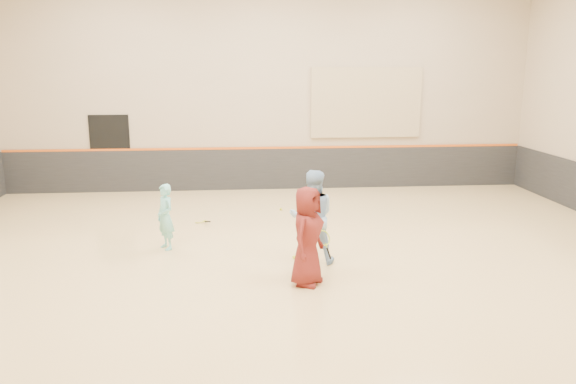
{
  "coord_description": "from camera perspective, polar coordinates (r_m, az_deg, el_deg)",
  "views": [
    {
      "loc": [
        -0.87,
        -10.1,
        3.51
      ],
      "look_at": [
        0.05,
        0.4,
        1.15
      ],
      "focal_mm": 35.0,
      "sensor_mm": 36.0,
      "label": 1
    }
  ],
  "objects": [
    {
      "name": "ball_under_racket",
      "position": [
        10.55,
        0.63,
        -6.62
      ],
      "size": [
        0.07,
        0.07,
        0.07
      ],
      "primitive_type": "sphere",
      "color": "#E1ED37",
      "rests_on": "floor"
    },
    {
      "name": "ball_beside_spare",
      "position": [
        14.01,
        -0.73,
        -1.75
      ],
      "size": [
        0.07,
        0.07,
        0.07
      ],
      "primitive_type": "sphere",
      "color": "gold",
      "rests_on": "floor"
    },
    {
      "name": "held_racket",
      "position": [
        9.89,
        3.66,
        -4.68
      ],
      "size": [
        0.31,
        0.31,
        0.59
      ],
      "primitive_type": null,
      "color": "#B9DB30",
      "rests_on": "instructor"
    },
    {
      "name": "young_man",
      "position": [
        9.14,
        1.97,
        -4.49
      ],
      "size": [
        0.85,
        0.96,
        1.64
      ],
      "primitive_type": "imported",
      "rotation": [
        0.0,
        0.0,
        1.05
      ],
      "color": "maroon",
      "rests_on": "floor"
    },
    {
      "name": "room",
      "position": [
        10.49,
        -0.07,
        -2.28
      ],
      "size": [
        15.04,
        12.04,
        6.22
      ],
      "color": "tan",
      "rests_on": "ground"
    },
    {
      "name": "wainscot_back",
      "position": [
        16.36,
        -1.88,
        2.36
      ],
      "size": [
        14.9,
        0.04,
        1.2
      ],
      "primitive_type": "cube",
      "color": "#232326",
      "rests_on": "floor"
    },
    {
      "name": "accent_stripe",
      "position": [
        16.25,
        -1.89,
        4.51
      ],
      "size": [
        14.9,
        0.03,
        0.06
      ],
      "primitive_type": "cube",
      "color": "#D85914",
      "rests_on": "wall_back"
    },
    {
      "name": "instructor",
      "position": [
        10.14,
        2.49,
        -2.53
      ],
      "size": [
        0.87,
        0.7,
        1.72
      ],
      "primitive_type": "imported",
      "rotation": [
        0.0,
        0.0,
        3.09
      ],
      "color": "#94BAE5",
      "rests_on": "floor"
    },
    {
      "name": "acoustic_panel",
      "position": [
        16.5,
        7.96,
        8.99
      ],
      "size": [
        3.2,
        0.08,
        2.0
      ],
      "primitive_type": "cube",
      "color": "tan",
      "rests_on": "wall_back"
    },
    {
      "name": "girl",
      "position": [
        11.2,
        -12.35,
        -2.48
      ],
      "size": [
        0.52,
        0.57,
        1.3
      ],
      "primitive_type": "imported",
      "rotation": [
        0.0,
        0.0,
        -0.99
      ],
      "color": "#80DEDA",
      "rests_on": "floor"
    },
    {
      "name": "ball_in_hand",
      "position": [
        8.99,
        2.71,
        -3.76
      ],
      "size": [
        0.07,
        0.07,
        0.07
      ],
      "primitive_type": "sphere",
      "color": "#EAF037",
      "rests_on": "young_man"
    },
    {
      "name": "doorway",
      "position": [
        16.66,
        -17.57,
        3.71
      ],
      "size": [
        1.1,
        0.05,
        2.2
      ],
      "primitive_type": "cube",
      "color": "black",
      "rests_on": "floor"
    },
    {
      "name": "spare_racket",
      "position": [
        13.09,
        -8.83,
        -2.73
      ],
      "size": [
        0.62,
        0.62,
        0.16
      ],
      "primitive_type": null,
      "color": "gold",
      "rests_on": "floor"
    }
  ]
}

